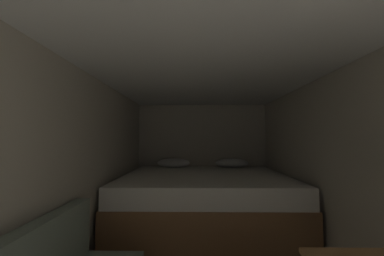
# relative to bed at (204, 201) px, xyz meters

# --- Properties ---
(wall_back) EXTENTS (2.56, 0.05, 1.99)m
(wall_back) POSITION_rel_bed_xyz_m (0.00, 1.03, 0.59)
(wall_back) COLOR beige
(wall_back) RESTS_ON ground
(wall_left) EXTENTS (0.05, 4.63, 1.99)m
(wall_left) POSITION_rel_bed_xyz_m (-1.25, -1.31, 0.59)
(wall_left) COLOR beige
(wall_left) RESTS_ON ground
(wall_right) EXTENTS (0.05, 4.63, 1.99)m
(wall_right) POSITION_rel_bed_xyz_m (1.25, -1.31, 0.59)
(wall_right) COLOR beige
(wall_right) RESTS_ON ground
(ceiling_slab) EXTENTS (2.56, 4.63, 0.05)m
(ceiling_slab) POSITION_rel_bed_xyz_m (0.00, -1.31, 1.61)
(ceiling_slab) COLOR white
(ceiling_slab) RESTS_ON wall_left
(bed) EXTENTS (2.34, 1.94, 0.97)m
(bed) POSITION_rel_bed_xyz_m (0.00, 0.00, 0.00)
(bed) COLOR brown
(bed) RESTS_ON ground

